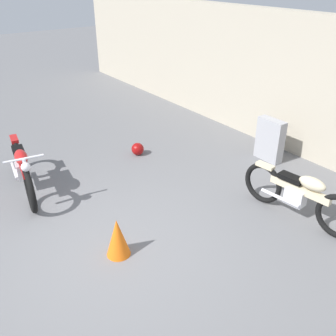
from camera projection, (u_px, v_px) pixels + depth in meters
The scene contains 7 objects.
ground_plane at pixel (113, 251), 5.09m from camera, with size 40.00×40.00×0.00m, color slate.
building_wall at pixel (330, 94), 6.85m from camera, with size 18.00×0.30×2.68m, color #B2A893.
stone_marker at pixel (270, 140), 7.31m from camera, with size 0.56×0.20×0.84m, color #9E9EA3.
helmet at pixel (138, 149), 7.63m from camera, with size 0.25×0.25×0.25m, color maroon.
traffic_cone at pixel (118, 237), 4.90m from camera, with size 0.32×0.32×0.55m, color orange.
motorcycle_cream at pixel (300, 195), 5.56m from camera, with size 1.92×0.54×0.86m.
motorcycle_red at pixel (22, 168), 6.24m from camera, with size 2.04×0.60×0.92m.
Camera 1 is at (3.62, -1.75, 3.39)m, focal length 40.30 mm.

